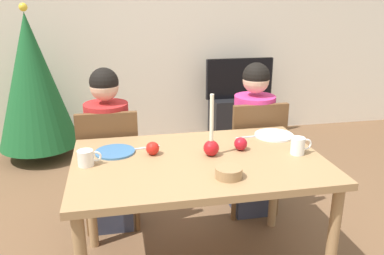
% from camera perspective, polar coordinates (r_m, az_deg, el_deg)
% --- Properties ---
extents(back_wall, '(6.40, 0.10, 2.60)m').
position_cam_1_polar(back_wall, '(4.62, -6.05, 14.54)').
color(back_wall, beige).
rests_on(back_wall, ground).
extents(dining_table, '(1.40, 0.90, 0.75)m').
position_cam_1_polar(dining_table, '(2.24, 1.01, -6.53)').
color(dining_table, '#99754C').
rests_on(dining_table, ground).
extents(chair_left, '(0.40, 0.40, 0.90)m').
position_cam_1_polar(chair_left, '(2.82, -11.86, -4.96)').
color(chair_left, brown).
rests_on(chair_left, ground).
extents(chair_right, '(0.40, 0.40, 0.90)m').
position_cam_1_polar(chair_right, '(2.99, 8.95, -3.40)').
color(chair_right, brown).
rests_on(chair_right, ground).
extents(person_left_child, '(0.30, 0.30, 1.17)m').
position_cam_1_polar(person_left_child, '(2.83, -11.93, -3.63)').
color(person_left_child, '#33384C').
rests_on(person_left_child, ground).
extents(person_right_child, '(0.30, 0.30, 1.17)m').
position_cam_1_polar(person_right_child, '(2.99, 8.79, -2.15)').
color(person_right_child, '#33384C').
rests_on(person_right_child, ground).
extents(tv_stand, '(0.64, 0.40, 0.48)m').
position_cam_1_polar(tv_stand, '(4.72, 6.67, 1.47)').
color(tv_stand, black).
rests_on(tv_stand, ground).
extents(tv, '(0.79, 0.05, 0.46)m').
position_cam_1_polar(tv, '(4.60, 6.89, 7.08)').
color(tv, black).
rests_on(tv, tv_stand).
extents(christmas_tree, '(0.79, 0.79, 1.56)m').
position_cam_1_polar(christmas_tree, '(4.24, -22.08, 6.20)').
color(christmas_tree, brown).
rests_on(christmas_tree, ground).
extents(candle_centerpiece, '(0.09, 0.09, 0.36)m').
position_cam_1_polar(candle_centerpiece, '(2.23, 2.81, -2.34)').
color(candle_centerpiece, red).
rests_on(candle_centerpiece, dining_table).
extents(plate_left, '(0.23, 0.23, 0.01)m').
position_cam_1_polar(plate_left, '(2.33, -11.10, -3.47)').
color(plate_left, teal).
rests_on(plate_left, dining_table).
extents(plate_right, '(0.25, 0.25, 0.01)m').
position_cam_1_polar(plate_right, '(2.61, 11.81, -1.09)').
color(plate_right, silver).
rests_on(plate_right, dining_table).
extents(mug_left, '(0.13, 0.09, 0.09)m').
position_cam_1_polar(mug_left, '(2.19, -15.08, -4.27)').
color(mug_left, silver).
rests_on(mug_left, dining_table).
extents(mug_right, '(0.13, 0.08, 0.10)m').
position_cam_1_polar(mug_right, '(2.34, 15.17, -2.57)').
color(mug_right, white).
rests_on(mug_right, dining_table).
extents(fork_left, '(0.18, 0.05, 0.01)m').
position_cam_1_polar(fork_left, '(2.37, -6.81, -2.96)').
color(fork_left, silver).
rests_on(fork_left, dining_table).
extents(fork_right, '(0.18, 0.03, 0.01)m').
position_cam_1_polar(fork_right, '(2.56, 8.24, -1.37)').
color(fork_right, silver).
rests_on(fork_right, dining_table).
extents(bowl_walnuts, '(0.14, 0.14, 0.05)m').
position_cam_1_polar(bowl_walnuts, '(1.99, 5.35, -6.51)').
color(bowl_walnuts, '#99754C').
rests_on(bowl_walnuts, dining_table).
extents(apple_near_candle, '(0.08, 0.08, 0.08)m').
position_cam_1_polar(apple_near_candle, '(2.26, -5.74, -3.03)').
color(apple_near_candle, red).
rests_on(apple_near_candle, dining_table).
extents(apple_by_left_plate, '(0.08, 0.08, 0.08)m').
position_cam_1_polar(apple_by_left_plate, '(2.34, 7.07, -2.36)').
color(apple_by_left_plate, '#AF1320').
rests_on(apple_by_left_plate, dining_table).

